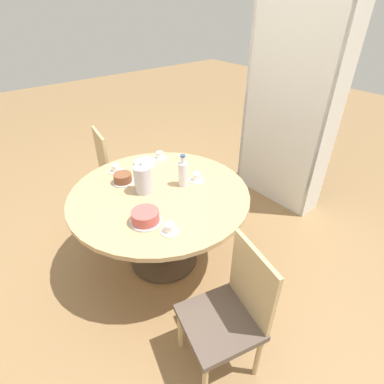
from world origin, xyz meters
TOP-DOWN VIEW (x-y plane):
  - ground_plane at (0.00, 0.00)m, footprint 14.00×14.00m
  - dining_table at (0.00, 0.00)m, footprint 1.41×1.41m
  - chair_a at (0.98, -0.18)m, footprint 0.51×0.51m
  - chair_b at (-0.99, 0.11)m, footprint 0.49×0.49m
  - bookshelf at (-0.04, 1.63)m, footprint 0.97×0.28m
  - coffee_pot at (-0.09, -0.09)m, footprint 0.13×0.13m
  - water_bottle at (0.03, 0.21)m, footprint 0.08×0.08m
  - cake_main at (0.25, -0.28)m, footprint 0.22×0.22m
  - cake_second at (-0.31, -0.15)m, footprint 0.18×0.18m
  - cup_a at (0.43, -0.21)m, footprint 0.12×0.12m
  - cup_b at (-0.51, -0.11)m, footprint 0.12×0.12m
  - cup_c at (-0.47, 0.33)m, footprint 0.12×0.12m
  - cup_d at (0.05, 0.34)m, footprint 0.12×0.12m
  - plate_stack at (-0.47, 0.16)m, footprint 0.19×0.19m

SIDE VIEW (x-z plane):
  - ground_plane at x=0.00m, z-range 0.00..0.00m
  - chair_a at x=0.98m, z-range 0.02..0.92m
  - chair_b at x=-0.99m, z-range 0.02..0.92m
  - dining_table at x=0.00m, z-range 0.23..0.95m
  - plate_stack at x=-0.47m, z-range 0.73..0.76m
  - cup_a at x=0.43m, z-range 0.72..0.79m
  - cup_b at x=-0.51m, z-range 0.72..0.79m
  - cup_c at x=-0.47m, z-range 0.72..0.79m
  - cup_d at x=0.05m, z-range 0.72..0.79m
  - cake_second at x=-0.31m, z-range 0.73..0.81m
  - cake_main at x=0.25m, z-range 0.73..0.82m
  - water_bottle at x=0.03m, z-range 0.70..0.97m
  - coffee_pot at x=-0.09m, z-range 0.72..0.98m
  - bookshelf at x=-0.04m, z-range 0.02..2.02m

